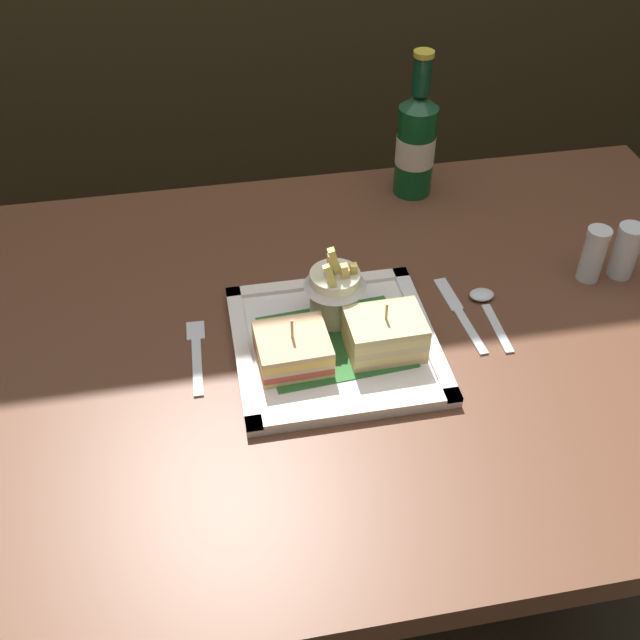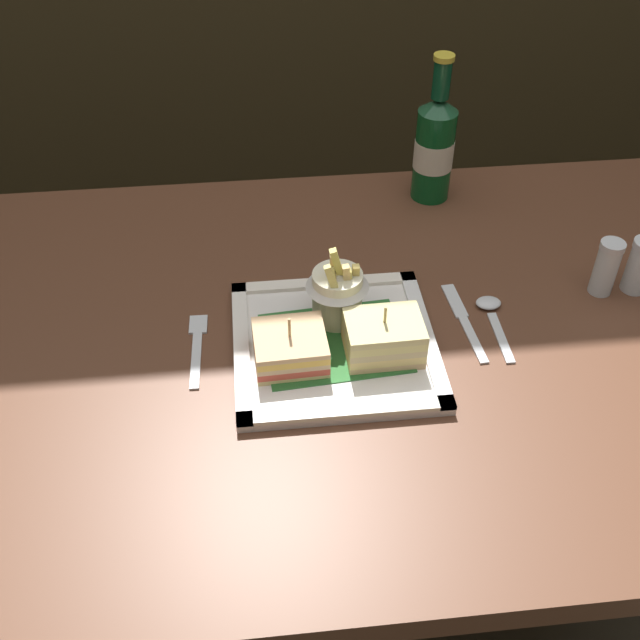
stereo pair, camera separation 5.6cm
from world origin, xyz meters
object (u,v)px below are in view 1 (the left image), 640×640
object	(u,v)px
square_plate	(335,344)
beer_bottle	(416,142)
salt_shaker	(593,257)
dining_table	(306,398)
spoon	(486,303)
sandwich_half_left	(293,349)
sandwich_half_right	(385,334)
pepper_shaker	(625,254)
fork	(197,352)
fries_cup	(335,287)
knife	(458,311)

from	to	relation	value
square_plate	beer_bottle	world-z (taller)	beer_bottle
salt_shaker	dining_table	bearing A→B (deg)	-173.05
dining_table	spoon	xyz separation A→B (m)	(0.26, 0.02, 0.12)
sandwich_half_left	sandwich_half_right	xyz separation A→B (m)	(0.12, -0.00, 0.01)
square_plate	pepper_shaker	distance (m)	0.44
dining_table	square_plate	bearing A→B (deg)	-36.29
fork	fries_cup	bearing A→B (deg)	7.67
square_plate	salt_shaker	bearing A→B (deg)	11.25
dining_table	fork	distance (m)	0.19
sandwich_half_left	pepper_shaker	distance (m)	0.51
knife	fork	bearing A→B (deg)	-177.59
square_plate	sandwich_half_right	xyz separation A→B (m)	(0.06, -0.02, 0.03)
dining_table	square_plate	size ratio (longest dim) A/B	5.12
square_plate	knife	xyz separation A→B (m)	(0.18, 0.04, -0.00)
sandwich_half_left	knife	size ratio (longest dim) A/B	0.58
sandwich_half_right	fries_cup	xyz separation A→B (m)	(-0.05, 0.07, 0.03)
fries_cup	fork	distance (m)	0.20
sandwich_half_right	fork	size ratio (longest dim) A/B	0.71
knife	pepper_shaker	world-z (taller)	pepper_shaker
fork	spoon	xyz separation A→B (m)	(0.40, 0.02, 0.00)
sandwich_half_right	fries_cup	bearing A→B (deg)	124.17
dining_table	sandwich_half_left	xyz separation A→B (m)	(-0.02, -0.05, 0.15)
spoon	dining_table	bearing A→B (deg)	-175.84
spoon	pepper_shaker	distance (m)	0.22
dining_table	fork	size ratio (longest dim) A/B	9.69
sandwich_half_left	spoon	world-z (taller)	sandwich_half_left
beer_bottle	knife	bearing A→B (deg)	-93.72
square_plate	salt_shaker	size ratio (longest dim) A/B	3.10
square_plate	sandwich_half_left	world-z (taller)	sandwich_half_left
fork	spoon	distance (m)	0.40
fries_cup	pepper_shaker	world-z (taller)	fries_cup
spoon	salt_shaker	distance (m)	0.17
sandwich_half_left	sandwich_half_right	size ratio (longest dim) A/B	0.95
sandwich_half_left	spoon	bearing A→B (deg)	13.72
sandwich_half_left	salt_shaker	xyz separation A→B (m)	(0.45, 0.10, 0.01)
fries_cup	square_plate	bearing A→B (deg)	-100.75
spoon	square_plate	bearing A→B (deg)	-168.71
sandwich_half_left	fries_cup	bearing A→B (deg)	47.00
square_plate	pepper_shaker	bearing A→B (deg)	10.00
salt_shaker	pepper_shaker	bearing A→B (deg)	0.00
spoon	pepper_shaker	xyz separation A→B (m)	(0.22, 0.03, 0.03)
sandwich_half_right	knife	world-z (taller)	sandwich_half_right
fork	sandwich_half_right	bearing A→B (deg)	-11.41
knife	fries_cup	bearing A→B (deg)	176.62
fries_cup	salt_shaker	distance (m)	0.38
dining_table	sandwich_half_left	distance (m)	0.16
sandwich_half_left	pepper_shaker	size ratio (longest dim) A/B	1.13
fries_cup	salt_shaker	xyz separation A→B (m)	(0.38, 0.03, -0.02)
salt_shaker	sandwich_half_right	bearing A→B (deg)	-162.86
square_plate	beer_bottle	bearing A→B (deg)	60.06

